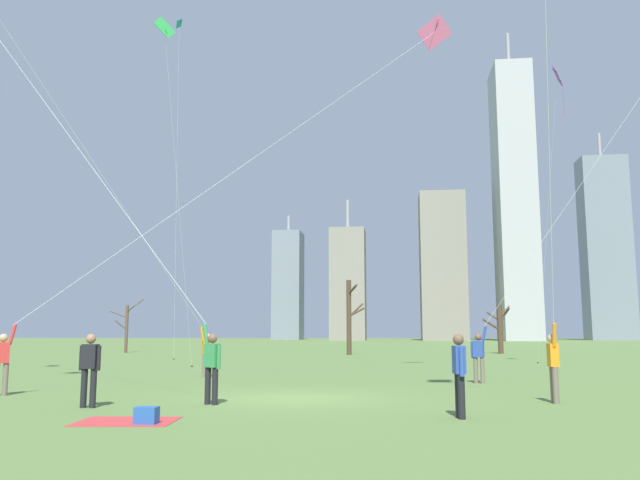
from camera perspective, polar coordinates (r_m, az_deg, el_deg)
name	(u,v)px	position (r m, az deg, el deg)	size (l,w,h in m)	color
ground_plane	(293,398)	(16.95, -2.35, -13.71)	(400.00, 400.00, 0.00)	#5B7A3D
kite_flyer_midfield_left_orange	(141,258)	(17.13, -15.46, -1.52)	(12.64, 5.10, 15.97)	black
kite_flyer_foreground_left_pink	(154,244)	(20.49, -14.32, -0.36)	(13.26, 10.34, 15.01)	#726656
kite_flyer_far_back_yellow	(176,302)	(24.32, -12.55, -5.33)	(6.18, 8.20, 12.98)	#726656
kite_flyer_midfield_center_blue	(548,153)	(15.21, 19.40, 7.22)	(1.68, 7.66, 18.28)	#726656
kite_flyer_midfield_right_white	(551,245)	(22.25, 19.57, -0.40)	(10.49, 3.90, 16.52)	#726656
bystander_far_off_by_trees	(459,371)	(13.21, 12.12, -11.17)	(0.25, 0.51, 1.62)	black
bystander_watching_nearby	(90,366)	(15.61, -19.56, -10.40)	(0.51, 0.22, 1.62)	black
distant_kite_drifting_left_green	(166,50)	(33.51, -13.33, 15.89)	(1.40, 3.27, 16.84)	green
distant_kite_high_overhead_teal	(179,60)	(48.43, -12.30, 15.18)	(1.47, 2.98, 23.99)	teal
distant_kite_low_near_trees_purple	(556,95)	(35.64, 20.00, 11.87)	(0.91, 5.43, 15.04)	purple
picnic_spot	(138,418)	(12.80, -15.70, -14.80)	(1.93, 1.57, 0.31)	#CC3838
bare_tree_right_of_center	(500,327)	(55.07, 15.49, -7.36)	(2.51, 1.72, 3.87)	#4C3828
bare_tree_left_of_center	(350,315)	(50.13, 2.61, -6.63)	(1.40, 1.42, 5.69)	#4C3828
bare_tree_leftmost	(127,326)	(58.17, -16.61, -7.28)	(2.65, 1.32, 4.57)	brown
skyline_short_annex	(606,247)	(170.24, 23.79, -0.60)	(10.61, 7.42, 50.38)	gray
skyline_wide_slab	(348,284)	(147.34, 2.48, -3.92)	(7.85, 9.43, 32.00)	gray
skyline_squat_block	(288,285)	(167.42, -2.81, -4.00)	(7.06, 9.33, 31.98)	gray
skyline_mid_tower_left	(515,201)	(150.58, 16.71, 3.32)	(8.05, 11.64, 69.98)	#B2B2B7
skyline_mid_tower_right	(443,266)	(152.23, 10.71, -2.28)	(10.25, 9.92, 33.78)	gray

